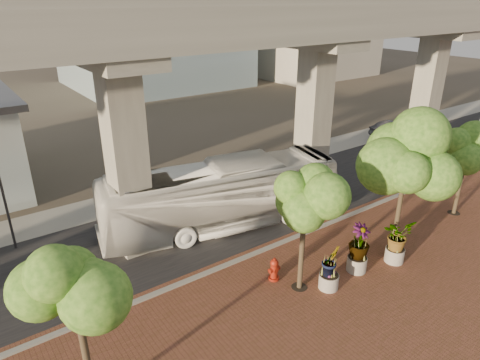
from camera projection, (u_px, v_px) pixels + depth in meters
ground at (254, 230)px, 23.39m from camera, size 160.00×160.00×0.00m
brick_plaza at (373, 309)px, 17.41m from camera, size 70.00×13.00×0.06m
asphalt_road at (234, 215)px, 24.88m from camera, size 90.00×8.00×0.04m
curb_strip at (278, 244)px, 21.87m from camera, size 70.00×0.25×0.16m
far_sidewalk at (187, 184)px, 28.98m from camera, size 90.00×3.00×0.06m
transit_viaduct at (233, 91)px, 22.01m from camera, size 72.00×5.60×12.40m
transit_bus at (222, 196)px, 23.08m from camera, size 13.54×5.75×3.68m
parked_car at (393, 130)px, 38.48m from camera, size 4.51×2.50×1.41m
fire_hydrant at (274, 269)px, 19.02m from camera, size 0.55×0.50×1.10m
planter_front at (397, 237)px, 20.00m from camera, size 1.99×1.99×2.19m
planter_right at (359, 244)px, 19.27m from camera, size 2.23×2.23×2.38m
planter_left at (330, 263)px, 18.16m from camera, size 1.91×1.91×2.10m
street_tree_far_west at (73, 285)px, 11.59m from camera, size 3.28×3.28×6.01m
street_tree_near_west at (305, 198)px, 16.97m from camera, size 3.15×3.15×5.79m
street_tree_near_east at (407, 159)px, 19.34m from camera, size 4.33×4.33×6.91m
street_tree_far_east at (468, 149)px, 23.51m from camera, size 3.28×3.28×5.48m
streetlamp_east at (304, 95)px, 30.30m from camera, size 0.45×1.33×9.17m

